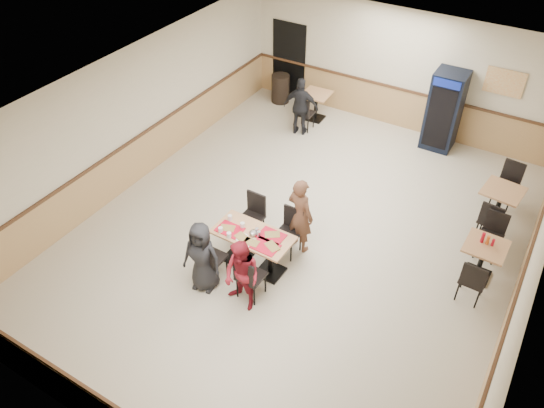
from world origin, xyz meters
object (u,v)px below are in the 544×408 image
Objects in this scene: diner_woman_left at (202,257)px; side_table_near at (483,256)px; pepsi_cooler at (444,111)px; trash_bin at (280,88)px; diner_woman_right at (242,276)px; main_table at (253,245)px; side_table_far at (500,201)px; diner_man_opposite at (300,215)px; back_table at (316,102)px; lone_diner at (301,107)px.

diner_woman_left is 4.94m from side_table_near.
pepsi_cooler is (-1.98, 3.91, 0.46)m from side_table_near.
side_table_near is 7.49m from trash_bin.
pepsi_cooler is at bearing 92.54° from diner_woman_right.
side_table_far is (3.53, 3.59, 0.01)m from main_table.
trash_bin is at bearing 161.29° from side_table_far.
pepsi_cooler is 4.47m from trash_bin.
side_table_far is at bearing 93.25° from side_table_near.
diner_woman_left reaches higher than side_table_near.
diner_woman_right reaches higher than trash_bin.
diner_man_opposite is at bearing -138.31° from side_table_far.
trash_bin reaches higher than back_table.
back_table is (-1.51, 5.38, -0.02)m from main_table.
diner_woman_right reaches higher than back_table.
lone_diner is at bearing 122.49° from diner_woman_right.
lone_diner is 0.77× the size of pepsi_cooler.
diner_woman_left is 1.01× the size of diner_woman_right.
side_table_far is 6.67m from trash_bin.
diner_man_opposite reaches higher than diner_woman_right.
diner_woman_left is at bearing -117.90° from main_table.
side_table_near is 0.92× the size of side_table_far.
diner_woman_right is at bearing -73.46° from back_table.
diner_man_opposite is at bearing -56.11° from trash_bin.
back_table is at bearing -103.23° from lone_diner.
lone_diner reaches higher than side_table_near.
diner_woman_left is at bearing -146.28° from side_table_near.
side_table_near is (3.63, 1.87, -0.01)m from main_table.
diner_man_opposite is (0.95, 1.75, 0.09)m from diner_woman_left.
diner_woman_left is 1.99m from diner_man_opposite.
main_table is at bearing -134.50° from side_table_far.
diner_woman_right is 1.71× the size of side_table_far.
pepsi_cooler is at bearing 0.55° from trash_bin.
back_table is 0.95× the size of trash_bin.
back_table is at bearing 160.45° from side_table_far.
lone_diner is at bearing 152.48° from side_table_near.
side_table_near is at bearing 27.99° from main_table.
lone_diner is 1.78m from trash_bin.
diner_woman_right is at bearing -67.62° from main_table.
lone_diner is 1.92× the size of trash_bin.
side_table_far is 5.35m from back_table.
diner_woman_left is at bearing -80.61° from back_table.
diner_woman_right is 1.89× the size of back_table.
diner_woman_left reaches higher than diner_woman_right.
back_table is (-5.14, 3.52, -0.01)m from side_table_near.
main_table is 1.78× the size of side_table_far.
back_table is at bearing -52.92° from diner_man_opposite.
lone_diner is 5.80m from side_table_near.
pepsi_cooler is (1.30, 6.66, 0.26)m from diner_woman_right.
main_table is 1.93× the size of side_table_near.
side_table_near is at bearing -86.75° from side_table_far.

